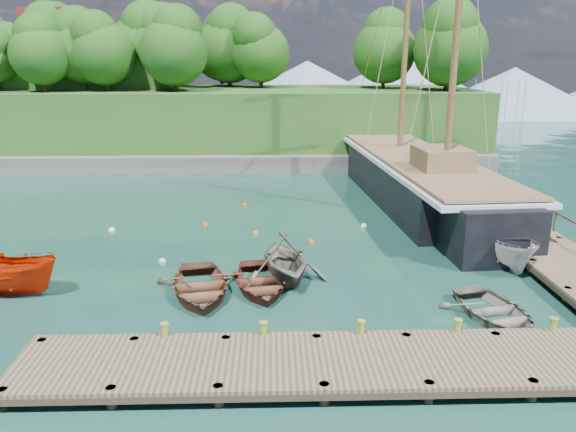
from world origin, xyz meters
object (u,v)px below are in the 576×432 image
at_px(schooner, 418,183).
at_px(motorboat_orange, 6,293).
at_px(rowboat_0, 200,295).
at_px(cabin_boat_white, 504,264).
at_px(rowboat_3, 494,320).
at_px(rowboat_2, 260,289).
at_px(rowboat_1, 285,280).

bearing_deg(schooner, motorboat_orange, -149.65).
xyz_separation_m(rowboat_0, motorboat_orange, (-7.50, 0.38, 0.00)).
bearing_deg(cabin_boat_white, rowboat_3, -116.06).
bearing_deg(cabin_boat_white, rowboat_0, -168.32).
relative_size(cabin_boat_white, schooner, 0.15).
height_order(rowboat_0, motorboat_orange, motorboat_orange).
bearing_deg(schooner, rowboat_3, -98.98).
bearing_deg(rowboat_2, rowboat_3, -27.77).
bearing_deg(motorboat_orange, schooner, -43.12).
distance_m(rowboat_3, motorboat_orange, 18.22).
relative_size(rowboat_1, motorboat_orange, 0.87).
height_order(rowboat_3, motorboat_orange, motorboat_orange).
bearing_deg(rowboat_3, cabin_boat_white, 53.09).
height_order(cabin_boat_white, schooner, schooner).
distance_m(cabin_boat_white, schooner, 10.90).
bearing_deg(rowboat_2, motorboat_orange, 172.61).
distance_m(rowboat_1, rowboat_2, 1.33).
relative_size(rowboat_2, cabin_boat_white, 0.94).
bearing_deg(rowboat_2, rowboat_1, 32.88).
distance_m(rowboat_2, schooner, 16.33).
xyz_separation_m(motorboat_orange, cabin_boat_white, (20.50, 2.54, 0.00)).
relative_size(rowboat_3, motorboat_orange, 0.89).
xyz_separation_m(rowboat_1, cabin_boat_white, (9.70, 1.52, 0.00)).
xyz_separation_m(rowboat_2, schooner, (9.58, 13.17, 1.21)).
bearing_deg(rowboat_2, rowboat_0, -175.41).
bearing_deg(motorboat_orange, rowboat_1, -72.24).
distance_m(rowboat_0, rowboat_3, 10.78).
distance_m(rowboat_1, rowboat_3, 8.15).
bearing_deg(motorboat_orange, rowboat_2, -76.78).
height_order(rowboat_0, rowboat_1, rowboat_1).
height_order(rowboat_0, rowboat_3, rowboat_0).
distance_m(rowboat_0, rowboat_2, 2.35).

